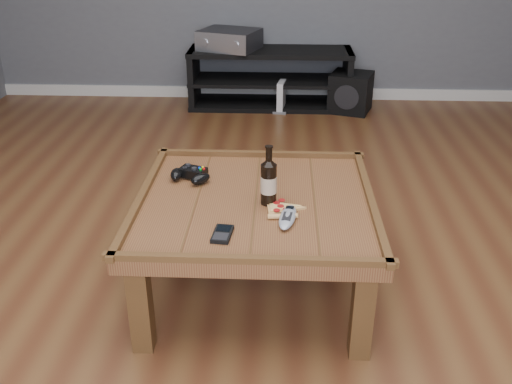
{
  "coord_description": "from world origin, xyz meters",
  "views": [
    {
      "loc": [
        0.1,
        -2.16,
        1.54
      ],
      "look_at": [
        0.0,
        -0.07,
        0.52
      ],
      "focal_mm": 40.0,
      "sensor_mm": 36.0,
      "label": 1
    }
  ],
  "objects_px": {
    "pizza_slice": "(281,209)",
    "smartphone": "(222,234)",
    "av_receiver": "(229,40)",
    "game_controller": "(190,175)",
    "subwoofer": "(351,92)",
    "coffee_table": "(256,212)",
    "remote_control": "(288,217)",
    "beer_bottle": "(269,181)",
    "media_console": "(270,79)",
    "game_console": "(281,98)"
  },
  "relations": [
    {
      "from": "pizza_slice",
      "to": "game_console",
      "type": "relative_size",
      "value": 0.87
    },
    {
      "from": "coffee_table",
      "to": "game_controller",
      "type": "height_order",
      "value": "game_controller"
    },
    {
      "from": "coffee_table",
      "to": "media_console",
      "type": "relative_size",
      "value": 0.74
    },
    {
      "from": "media_console",
      "to": "beer_bottle",
      "type": "height_order",
      "value": "beer_bottle"
    },
    {
      "from": "pizza_slice",
      "to": "remote_control",
      "type": "bearing_deg",
      "value": -77.3
    },
    {
      "from": "game_controller",
      "to": "pizza_slice",
      "type": "xyz_separation_m",
      "value": [
        0.41,
        -0.28,
        -0.02
      ]
    },
    {
      "from": "media_console",
      "to": "pizza_slice",
      "type": "distance_m",
      "value": 2.85
    },
    {
      "from": "coffee_table",
      "to": "remote_control",
      "type": "xyz_separation_m",
      "value": [
        0.14,
        -0.17,
        0.07
      ]
    },
    {
      "from": "coffee_table",
      "to": "remote_control",
      "type": "height_order",
      "value": "remote_control"
    },
    {
      "from": "beer_bottle",
      "to": "subwoofer",
      "type": "relative_size",
      "value": 0.62
    },
    {
      "from": "av_receiver",
      "to": "subwoofer",
      "type": "xyz_separation_m",
      "value": [
        1.05,
        -0.1,
        -0.42
      ]
    },
    {
      "from": "av_receiver",
      "to": "game_controller",
      "type": "bearing_deg",
      "value": -69.06
    },
    {
      "from": "remote_control",
      "to": "av_receiver",
      "type": "xyz_separation_m",
      "value": [
        -0.49,
        2.92,
        0.12
      ]
    },
    {
      "from": "game_console",
      "to": "subwoofer",
      "type": "bearing_deg",
      "value": 11.82
    },
    {
      "from": "game_controller",
      "to": "remote_control",
      "type": "distance_m",
      "value": 0.57
    },
    {
      "from": "smartphone",
      "to": "subwoofer",
      "type": "distance_m",
      "value": 3.07
    },
    {
      "from": "pizza_slice",
      "to": "coffee_table",
      "type": "bearing_deg",
      "value": 132.75
    },
    {
      "from": "coffee_table",
      "to": "remote_control",
      "type": "bearing_deg",
      "value": -52.12
    },
    {
      "from": "game_controller",
      "to": "pizza_slice",
      "type": "distance_m",
      "value": 0.5
    },
    {
      "from": "beer_bottle",
      "to": "game_console",
      "type": "height_order",
      "value": "beer_bottle"
    },
    {
      "from": "coffee_table",
      "to": "beer_bottle",
      "type": "bearing_deg",
      "value": -27.16
    },
    {
      "from": "media_console",
      "to": "coffee_table",
      "type": "bearing_deg",
      "value": -90.0
    },
    {
      "from": "beer_bottle",
      "to": "remote_control",
      "type": "xyz_separation_m",
      "value": [
        0.08,
        -0.15,
        -0.09
      ]
    },
    {
      "from": "remote_control",
      "to": "subwoofer",
      "type": "bearing_deg",
      "value": 87.71
    },
    {
      "from": "smartphone",
      "to": "game_controller",
      "type": "bearing_deg",
      "value": 117.28
    },
    {
      "from": "coffee_table",
      "to": "av_receiver",
      "type": "relative_size",
      "value": 1.81
    },
    {
      "from": "beer_bottle",
      "to": "remote_control",
      "type": "height_order",
      "value": "beer_bottle"
    },
    {
      "from": "smartphone",
      "to": "av_receiver",
      "type": "height_order",
      "value": "av_receiver"
    },
    {
      "from": "coffee_table",
      "to": "beer_bottle",
      "type": "height_order",
      "value": "beer_bottle"
    },
    {
      "from": "beer_bottle",
      "to": "game_controller",
      "type": "height_order",
      "value": "beer_bottle"
    },
    {
      "from": "beer_bottle",
      "to": "game_console",
      "type": "xyz_separation_m",
      "value": [
        0.05,
        2.64,
        -0.44
      ]
    },
    {
      "from": "coffee_table",
      "to": "av_receiver",
      "type": "height_order",
      "value": "av_receiver"
    },
    {
      "from": "game_controller",
      "to": "av_receiver",
      "type": "xyz_separation_m",
      "value": [
        -0.04,
        2.56,
        0.1
      ]
    },
    {
      "from": "pizza_slice",
      "to": "smartphone",
      "type": "height_order",
      "value": "pizza_slice"
    },
    {
      "from": "game_console",
      "to": "av_receiver",
      "type": "bearing_deg",
      "value": 172.47
    },
    {
      "from": "av_receiver",
      "to": "subwoofer",
      "type": "height_order",
      "value": "av_receiver"
    },
    {
      "from": "game_controller",
      "to": "game_console",
      "type": "distance_m",
      "value": 2.48
    },
    {
      "from": "game_controller",
      "to": "beer_bottle",
      "type": "bearing_deg",
      "value": -9.85
    },
    {
      "from": "beer_bottle",
      "to": "subwoofer",
      "type": "bearing_deg",
      "value": 76.53
    },
    {
      "from": "media_console",
      "to": "subwoofer",
      "type": "relative_size",
      "value": 3.37
    },
    {
      "from": "av_receiver",
      "to": "subwoofer",
      "type": "distance_m",
      "value": 1.13
    },
    {
      "from": "subwoofer",
      "to": "game_console",
      "type": "bearing_deg",
      "value": -159.09
    },
    {
      "from": "pizza_slice",
      "to": "remote_control",
      "type": "xyz_separation_m",
      "value": [
        0.03,
        -0.08,
        0.01
      ]
    },
    {
      "from": "remote_control",
      "to": "smartphone",
      "type": "bearing_deg",
      "value": -142.86
    },
    {
      "from": "beer_bottle",
      "to": "pizza_slice",
      "type": "xyz_separation_m",
      "value": [
        0.05,
        -0.07,
        -0.1
      ]
    },
    {
      "from": "subwoofer",
      "to": "game_console",
      "type": "distance_m",
      "value": 0.6
    },
    {
      "from": "beer_bottle",
      "to": "media_console",
      "type": "bearing_deg",
      "value": 91.14
    },
    {
      "from": "coffee_table",
      "to": "media_console",
      "type": "bearing_deg",
      "value": 90.0
    },
    {
      "from": "game_console",
      "to": "beer_bottle",
      "type": "bearing_deg",
      "value": -82.1
    },
    {
      "from": "game_console",
      "to": "smartphone",
      "type": "bearing_deg",
      "value": -85.27
    }
  ]
}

